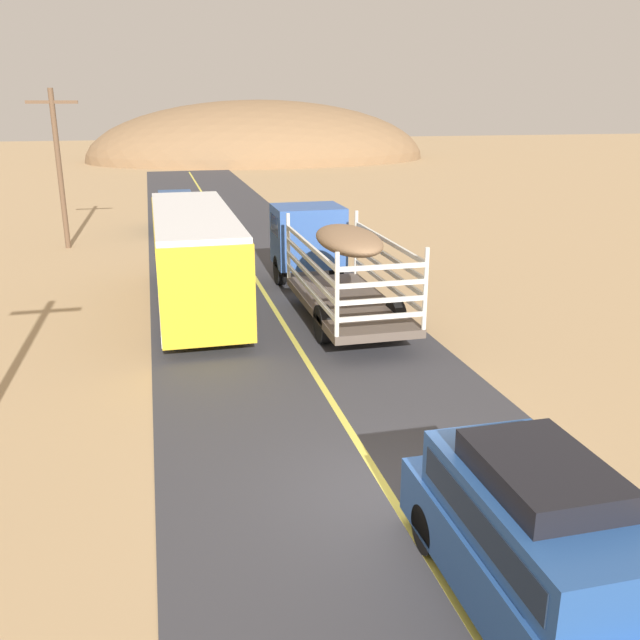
# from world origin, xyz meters

# --- Properties ---
(ground_plane) EXTENTS (240.00, 240.00, 0.00)m
(ground_plane) POSITION_xyz_m (0.00, 0.00, 0.00)
(ground_plane) COLOR tan
(road_surface) EXTENTS (8.00, 120.00, 0.02)m
(road_surface) POSITION_xyz_m (0.00, 0.00, 0.01)
(road_surface) COLOR #38383D
(road_surface) RESTS_ON ground
(road_centre_line) EXTENTS (0.16, 117.60, 0.00)m
(road_centre_line) POSITION_xyz_m (0.00, 0.00, 0.02)
(road_centre_line) COLOR #D8CC4C
(road_centre_line) RESTS_ON road_surface
(suv_near) EXTENTS (1.90, 4.62, 2.29)m
(suv_near) POSITION_xyz_m (0.86, -3.11, 1.15)
(suv_near) COLOR #264C8C
(suv_near) RESTS_ON road_surface
(livestock_truck) EXTENTS (2.53, 9.70, 3.02)m
(livestock_truck) POSITION_xyz_m (1.86, 12.48, 1.79)
(livestock_truck) COLOR #3359A5
(livestock_truck) RESTS_ON road_surface
(bus) EXTENTS (2.54, 10.00, 3.21)m
(bus) POSITION_xyz_m (-2.45, 12.38, 1.75)
(bus) COLOR gold
(bus) RESTS_ON road_surface
(car_far) EXTENTS (1.90, 4.62, 1.93)m
(car_far) POSITION_xyz_m (-2.47, 27.15, 1.09)
(car_far) COLOR #264C8C
(car_far) RESTS_ON road_surface
(power_pole_mid) EXTENTS (2.20, 0.24, 7.15)m
(power_pole_mid) POSITION_xyz_m (-7.68, 23.70, 3.86)
(power_pole_mid) COLOR brown
(power_pole_mid) RESTS_ON ground
(distant_hill) EXTENTS (39.75, 26.15, 13.52)m
(distant_hill) POSITION_xyz_m (9.10, 72.66, 0.00)
(distant_hill) COLOR olive
(distant_hill) RESTS_ON ground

